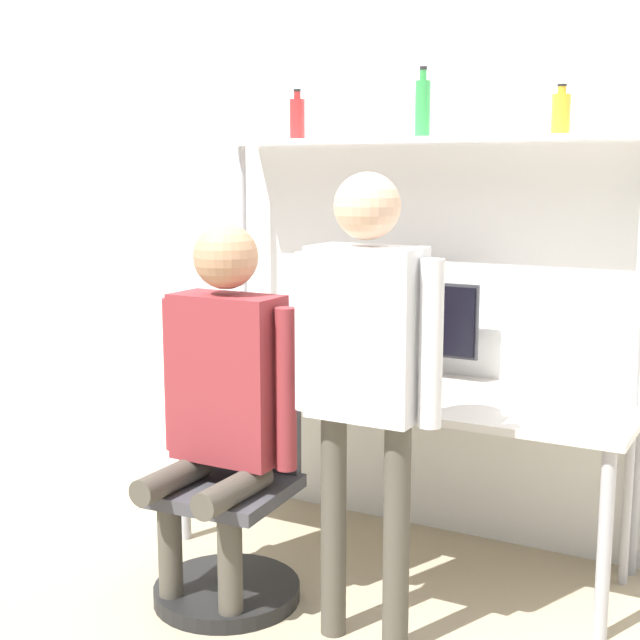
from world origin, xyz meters
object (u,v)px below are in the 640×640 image
Objects in this scene: monitor at (407,322)px; office_chair at (232,526)px; person_standing at (366,353)px; laptop at (298,367)px; cell_phone at (339,387)px; bottle_red at (297,118)px; bottle_green at (423,107)px; person_seated at (223,384)px; bottle_amber at (561,113)px.

monitor is 1.15m from office_chair.
office_chair is 0.56× the size of person_standing.
laptop is 0.22m from cell_phone.
monitor is at bearing 63.29° from cell_phone.
laptop is 1.11m from bottle_red.
person_standing is 5.68× the size of bottle_green.
person_seated is (-0.35, -0.89, -0.13)m from monitor.
bottle_green is at bearing 101.44° from person_standing.
person_standing is 1.27m from bottle_amber.
bottle_red is (-0.37, 0.30, 1.12)m from cell_phone.
bottle_green reaches higher than laptop.
person_standing is (0.41, -0.59, 0.29)m from cell_phone.
bottle_red is (-0.16, 0.28, 1.06)m from laptop.
cell_phone is at bearing -39.43° from bottle_red.
office_chair is at bearing 93.76° from person_seated.
monitor is 2.24× the size of laptop.
bottle_red is at bearing -180.00° from bottle_green.
bottle_red reaches higher than cell_phone.
monitor is 2.23× the size of bottle_green.
bottle_red reaches higher than office_chair.
office_chair is 3.19× the size of bottle_green.
office_chair is at bearing -116.83° from bottle_green.
bottle_red is at bearing 180.00° from bottle_amber.
laptop is 1.48m from bottle_amber.
cell_phone is at bearing -7.02° from laptop.
person_seated is at bearing -138.57° from bottle_amber.
office_chair is at bearing 173.64° from person_standing.
laptop is at bearing -164.53° from bottle_amber.
person_seated is (0.02, -0.59, 0.06)m from laptop.
laptop is (-0.38, -0.30, -0.18)m from monitor.
laptop is 1.90× the size of cell_phone.
office_chair is (-0.36, -0.85, -0.70)m from monitor.
person_standing is at bearing -48.93° from bottle_red.
laptop is at bearing -141.35° from monitor.
monitor is 2.90× the size of bottle_red.
person_seated is 1.34m from bottle_red.
bottle_green is at bearing 0.00° from bottle_red.
monitor is at bearing 178.00° from bottle_amber.
person_standing is 1.44m from bottle_red.
person_standing is at bearing -6.36° from office_chair.
monitor reaches higher than cell_phone.
office_chair is at bearing -140.07° from bottle_amber.
cell_phone is at bearing 71.51° from person_seated.
office_chair is at bearing -87.85° from laptop.
bottle_amber is (0.98, 0.87, 0.99)m from person_seated.
person_seated reaches higher than cell_phone.
bottle_red reaches higher than monitor.
person_seated is at bearing -111.62° from monitor.
monitor is 0.44× the size of person_seated.
bottle_green reaches higher than person_seated.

